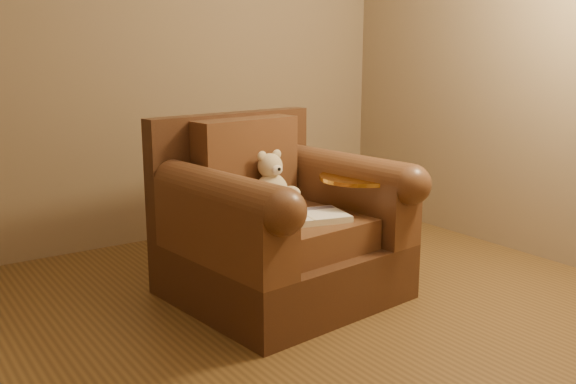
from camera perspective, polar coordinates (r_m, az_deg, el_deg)
floor at (r=2.89m, az=1.81°, el=-14.06°), size 4.00×4.00×0.00m
armchair at (r=3.42m, az=-1.01°, el=-3.19°), size 1.16×1.11×0.95m
teddy_bear at (r=3.47m, az=-1.33°, el=0.53°), size 0.23×0.26×0.32m
guidebook at (r=3.23m, az=1.49°, el=-2.26°), size 0.47×0.34×0.03m
side_table at (r=3.53m, az=6.41°, el=-3.20°), size 0.45×0.45×0.63m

